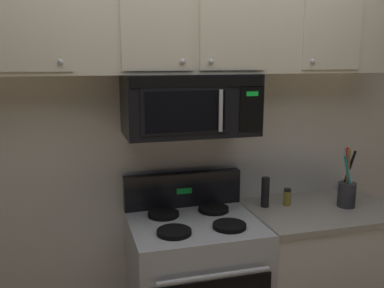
% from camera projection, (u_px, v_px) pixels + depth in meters
% --- Properties ---
extents(back_wall, '(5.20, 0.10, 2.70)m').
position_uv_depth(back_wall, '(179.00, 135.00, 2.73)').
color(back_wall, silver).
rests_on(back_wall, ground_plane).
extents(over_range_microwave, '(0.76, 0.43, 0.35)m').
position_uv_depth(over_range_microwave, '(190.00, 104.00, 2.45)').
color(over_range_microwave, black).
extents(upper_cabinets, '(2.50, 0.36, 0.55)m').
position_uv_depth(upper_cabinets, '(188.00, 24.00, 2.39)').
color(upper_cabinets, beige).
extents(counter_segment, '(0.93, 0.65, 0.90)m').
position_uv_depth(counter_segment, '(317.00, 272.00, 2.79)').
color(counter_segment, silver).
rests_on(counter_segment, ground_plane).
extents(utensil_crock_charcoal, '(0.11, 0.11, 0.39)m').
position_uv_depth(utensil_crock_charcoal, '(347.00, 190.00, 2.70)').
color(utensil_crock_charcoal, '#2D2D33').
rests_on(utensil_crock_charcoal, counter_segment).
extents(salt_shaker, '(0.04, 0.04, 0.12)m').
position_uv_depth(salt_shaker, '(344.00, 186.00, 2.98)').
color(salt_shaker, white).
rests_on(salt_shaker, counter_segment).
extents(pepper_mill, '(0.05, 0.05, 0.19)m').
position_uv_depth(pepper_mill, '(265.00, 192.00, 2.70)').
color(pepper_mill, black).
rests_on(pepper_mill, counter_segment).
extents(spice_jar, '(0.05, 0.05, 0.11)m').
position_uv_depth(spice_jar, '(287.00, 197.00, 2.74)').
color(spice_jar, olive).
rests_on(spice_jar, counter_segment).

